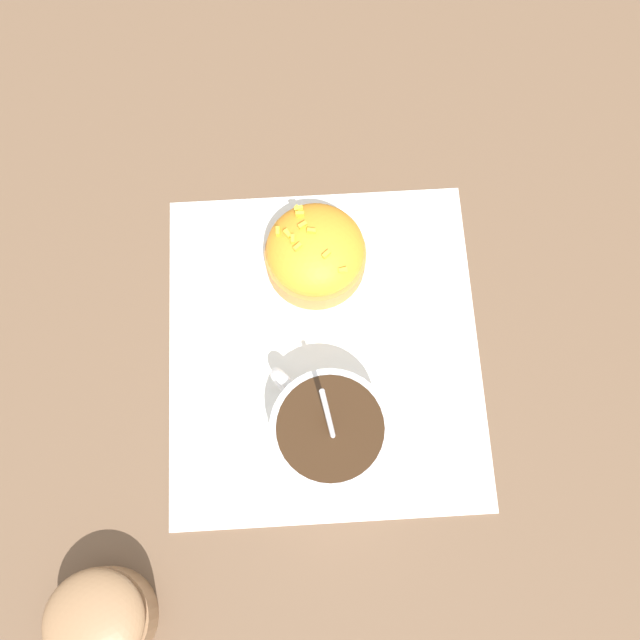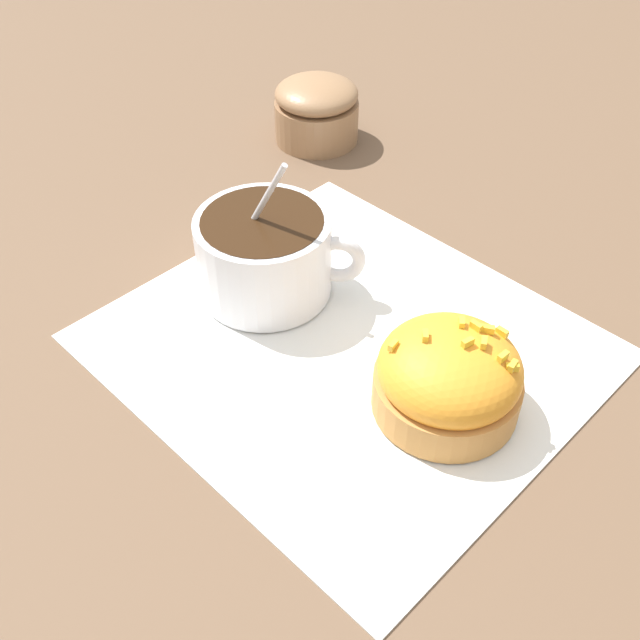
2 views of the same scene
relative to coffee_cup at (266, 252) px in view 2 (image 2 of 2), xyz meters
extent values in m
plane|color=brown|center=(0.07, -0.01, -0.03)|extent=(3.00, 3.00, 0.00)
cube|color=white|center=(0.07, -0.01, -0.03)|extent=(0.32, 0.30, 0.00)
cylinder|color=white|center=(0.00, 0.00, 0.00)|extent=(0.09, 0.09, 0.06)
cylinder|color=#331E0F|center=(0.00, 0.00, 0.02)|extent=(0.08, 0.08, 0.01)
torus|color=white|center=(0.04, 0.02, 0.00)|extent=(0.04, 0.03, 0.04)
ellipsoid|color=silver|center=(0.02, 0.00, -0.02)|extent=(0.03, 0.02, 0.01)
cylinder|color=silver|center=(-0.01, 0.00, 0.03)|extent=(0.05, 0.01, 0.09)
cylinder|color=#C18442|center=(0.15, -0.02, -0.02)|extent=(0.09, 0.09, 0.02)
ellipsoid|color=orange|center=(0.15, -0.02, 0.00)|extent=(0.08, 0.08, 0.04)
cube|color=yellow|center=(0.15, 0.00, 0.02)|extent=(0.01, 0.00, 0.00)
cube|color=yellow|center=(0.15, 0.00, 0.02)|extent=(0.01, 0.01, 0.00)
cube|color=yellow|center=(0.14, -0.03, 0.02)|extent=(0.01, 0.01, 0.00)
cube|color=yellow|center=(0.16, 0.00, 0.02)|extent=(0.01, 0.01, 0.00)
cube|color=yellow|center=(0.18, -0.02, 0.02)|extent=(0.00, 0.01, 0.00)
cube|color=yellow|center=(0.18, -0.02, 0.02)|extent=(0.00, 0.01, 0.00)
cube|color=yellow|center=(0.16, -0.02, 0.02)|extent=(0.01, 0.01, 0.00)
cube|color=yellow|center=(0.18, -0.01, 0.01)|extent=(0.01, 0.01, 0.00)
cube|color=yellow|center=(0.17, 0.01, 0.02)|extent=(0.01, 0.00, 0.00)
cube|color=yellow|center=(0.16, -0.02, 0.02)|extent=(0.01, 0.01, 0.00)
cube|color=yellow|center=(0.12, -0.04, 0.01)|extent=(0.00, 0.01, 0.00)
cube|color=yellow|center=(0.16, 0.00, 0.02)|extent=(0.01, 0.01, 0.00)
cylinder|color=#99704C|center=(-0.10, 0.19, -0.02)|extent=(0.07, 0.07, 0.04)
ellipsoid|color=#99704C|center=(-0.10, 0.19, 0.01)|extent=(0.07, 0.07, 0.03)
camera|label=1|loc=(-0.09, 0.02, 0.57)|focal=42.00mm
camera|label=2|loc=(0.27, -0.29, 0.31)|focal=42.00mm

